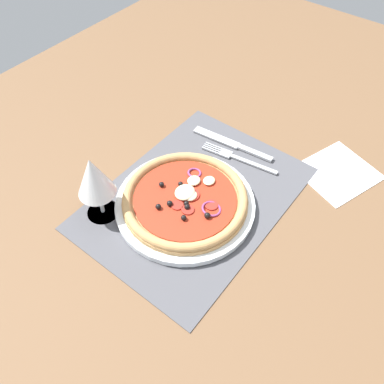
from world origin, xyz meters
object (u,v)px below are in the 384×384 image
(wine_glass, at_px, (94,179))
(napkin, at_px, (338,172))
(fork, at_px, (235,157))
(pizza, at_px, (184,198))
(knife, at_px, (232,143))
(plate, at_px, (184,203))

(wine_glass, bearing_deg, napkin, -39.91)
(fork, distance_m, napkin, 0.22)
(pizza, relative_size, fork, 1.39)
(napkin, bearing_deg, knife, 106.96)
(pizza, distance_m, napkin, 0.35)
(plate, bearing_deg, wine_glass, 132.73)
(fork, relative_size, napkin, 1.18)
(pizza, xyz_separation_m, knife, (0.21, 0.03, -0.02))
(pizza, height_order, knife, pizza)
(knife, distance_m, napkin, 0.24)
(fork, bearing_deg, knife, -53.56)
(pizza, height_order, napkin, pizza)
(napkin, bearing_deg, wine_glass, 140.09)
(plate, height_order, fork, plate)
(plate, bearing_deg, napkin, -36.47)
(wine_glass, relative_size, napkin, 0.98)
(pizza, relative_size, napkin, 1.64)
(fork, height_order, wine_glass, wine_glass)
(wine_glass, bearing_deg, plate, -47.27)
(plate, relative_size, knife, 1.39)
(fork, distance_m, wine_glass, 0.33)
(fork, xyz_separation_m, napkin, (0.10, -0.20, -0.00))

